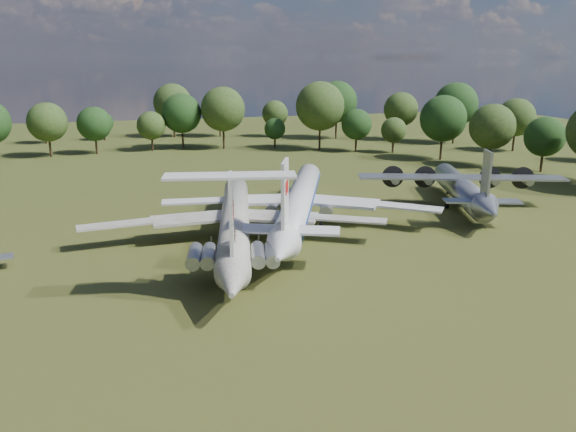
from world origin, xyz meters
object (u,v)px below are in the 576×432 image
object	(u,v)px
tu104_jet	(299,206)
person_on_il62	(233,233)
il62_airliner	(235,226)
an12_transport	(461,192)

from	to	relation	value
tu104_jet	person_on_il62	bearing A→B (deg)	-101.38
person_on_il62	tu104_jet	bearing A→B (deg)	-127.65
il62_airliner	person_on_il62	distance (m)	13.55
tu104_jet	person_on_il62	world-z (taller)	person_on_il62
il62_airliner	tu104_jet	distance (m)	11.66
il62_airliner	an12_transport	bearing A→B (deg)	24.13
an12_transport	tu104_jet	bearing A→B (deg)	-156.49
tu104_jet	an12_transport	bearing A→B (deg)	26.84
il62_airliner	an12_transport	world-z (taller)	il62_airliner
il62_airliner	person_on_il62	xyz separation A→B (m)	(-2.54, -12.91, 3.27)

